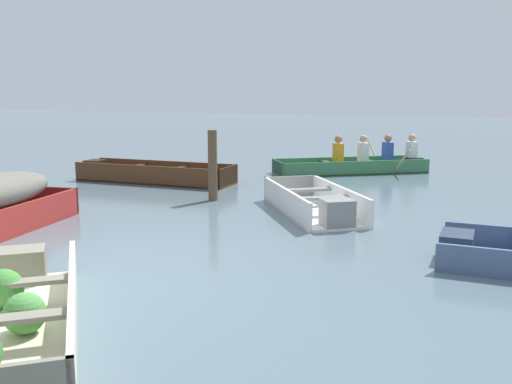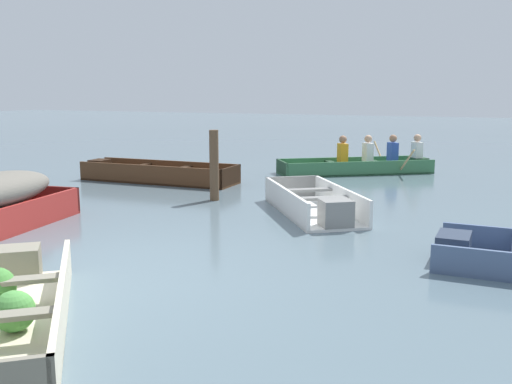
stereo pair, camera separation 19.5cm
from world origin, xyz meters
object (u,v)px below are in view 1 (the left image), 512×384
(skiff_dark_varnish_outer_moored, at_px, (149,175))
(mooring_post, at_px, (213,166))
(skiff_white_mid_moored, at_px, (315,205))
(dinghy_cream_foreground, at_px, (9,312))
(rowboat_green_with_crew, at_px, (361,163))

(skiff_dark_varnish_outer_moored, relative_size, mooring_post, 2.76)
(mooring_post, bearing_deg, skiff_white_mid_moored, -13.23)
(dinghy_cream_foreground, relative_size, skiff_dark_varnish_outer_moored, 0.82)
(rowboat_green_with_crew, distance_m, mooring_post, 4.83)
(dinghy_cream_foreground, distance_m, skiff_white_mid_moored, 5.29)
(skiff_dark_varnish_outer_moored, bearing_deg, mooring_post, -32.54)
(dinghy_cream_foreground, distance_m, skiff_dark_varnish_outer_moored, 7.71)
(dinghy_cream_foreground, xyz_separation_m, mooring_post, (-0.90, 5.64, 0.48))
(skiff_white_mid_moored, bearing_deg, rowboat_green_with_crew, 93.39)
(dinghy_cream_foreground, height_order, rowboat_green_with_crew, rowboat_green_with_crew)
(dinghy_cream_foreground, distance_m, rowboat_green_with_crew, 10.16)
(mooring_post, bearing_deg, dinghy_cream_foreground, -80.92)
(skiff_dark_varnish_outer_moored, xyz_separation_m, mooring_post, (2.22, -1.41, 0.48))
(skiff_white_mid_moored, distance_m, skiff_dark_varnish_outer_moored, 4.64)
(skiff_white_mid_moored, bearing_deg, dinghy_cream_foreground, -102.27)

